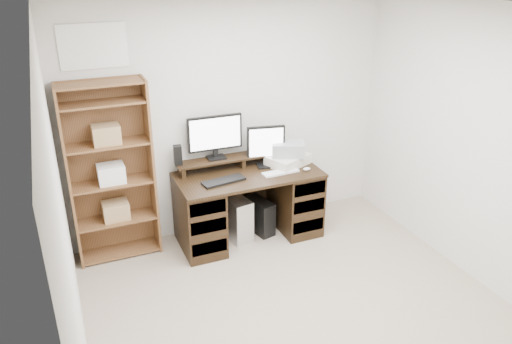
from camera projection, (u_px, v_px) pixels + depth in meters
room at (326, 196)px, 3.56m from camera, size 3.54×4.04×2.54m
desk at (248, 204)px, 5.31m from camera, size 1.50×0.70×0.75m
riser_shelf at (241, 158)px, 5.31m from camera, size 1.40×0.22×0.12m
monitor_wide at (215, 135)px, 5.14m from camera, size 0.58×0.15×0.46m
monitor_small at (266, 145)px, 5.26m from camera, size 0.40×0.18×0.44m
speaker at (178, 155)px, 5.04m from camera, size 0.09×0.09×0.20m
keyboard_black at (224, 181)px, 4.96m from camera, size 0.46×0.21×0.02m
keyboard_white at (281, 172)px, 5.17m from camera, size 0.40×0.14×0.02m
mouse at (307, 169)px, 5.23m from camera, size 0.09×0.07×0.03m
printer at (288, 160)px, 5.36m from camera, size 0.52×0.47×0.11m
basket at (288, 149)px, 5.31m from camera, size 0.41×0.36×0.15m
tower_silver at (234, 216)px, 5.39m from camera, size 0.29×0.50×0.47m
tower_black at (259, 216)px, 5.49m from camera, size 0.25×0.41×0.38m
bookshelf at (111, 171)px, 4.81m from camera, size 0.80×0.30×1.80m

